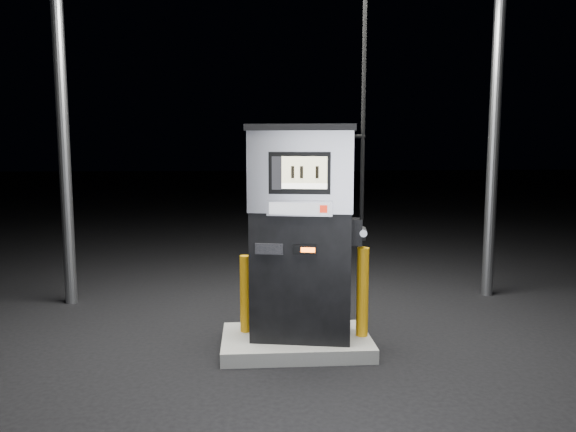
{
  "coord_description": "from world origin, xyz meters",
  "views": [
    {
      "loc": [
        -0.5,
        -5.85,
        2.23
      ],
      "look_at": [
        -0.09,
        0.0,
        1.46
      ],
      "focal_mm": 35.0,
      "sensor_mm": 36.0,
      "label": 1
    }
  ],
  "objects": [
    {
      "name": "pump_island",
      "position": [
        0.0,
        0.0,
        0.07
      ],
      "size": [
        1.6,
        1.0,
        0.15
      ],
      "primitive_type": "cube",
      "color": "slate",
      "rests_on": "ground"
    },
    {
      "name": "ground",
      "position": [
        0.0,
        0.0,
        0.0
      ],
      "size": [
        80.0,
        80.0,
        0.0
      ],
      "primitive_type": "plane",
      "color": "black",
      "rests_on": "ground"
    },
    {
      "name": "bollard_left",
      "position": [
        -0.55,
        0.18,
        0.58
      ],
      "size": [
        0.12,
        0.12,
        0.86
      ],
      "primitive_type": "cylinder",
      "rotation": [
        0.0,
        0.0,
        -0.02
      ],
      "color": "orange",
      "rests_on": "pump_island"
    },
    {
      "name": "bollard_right",
      "position": [
        0.71,
        -0.04,
        0.63
      ],
      "size": [
        0.16,
        0.16,
        0.97
      ],
      "primitive_type": "cylinder",
      "rotation": [
        0.0,
        0.0,
        0.3
      ],
      "color": "orange",
      "rests_on": "pump_island"
    },
    {
      "name": "fuel_dispenser",
      "position": [
        0.06,
        -0.01,
        1.31
      ],
      "size": [
        1.3,
        0.86,
        4.7
      ],
      "rotation": [
        0.0,
        0.0,
        -0.18
      ],
      "color": "black",
      "rests_on": "pump_island"
    }
  ]
}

